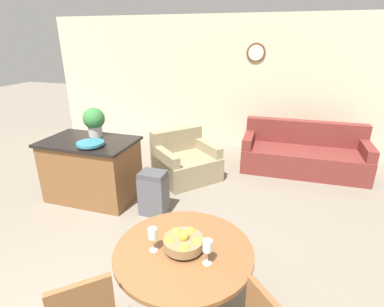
{
  "coord_description": "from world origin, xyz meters",
  "views": [
    {
      "loc": [
        1.27,
        -1.05,
        2.28
      ],
      "look_at": [
        0.26,
        2.17,
        0.95
      ],
      "focal_mm": 28.0,
      "sensor_mm": 36.0,
      "label": 1
    }
  ],
  "objects_px": {
    "wine_glass_left": "(153,234)",
    "armchair": "(185,162)",
    "fruit_bowl": "(184,241)",
    "wine_glass_right": "(207,247)",
    "dining_table": "(184,267)",
    "potted_plant": "(94,120)",
    "kitchen_island": "(92,169)",
    "trash_bin": "(154,193)",
    "couch": "(303,155)",
    "teal_bowl": "(90,144)"
  },
  "relations": [
    {
      "from": "wine_glass_left",
      "to": "armchair",
      "type": "relative_size",
      "value": 0.15
    },
    {
      "from": "fruit_bowl",
      "to": "wine_glass_right",
      "type": "height_order",
      "value": "wine_glass_right"
    },
    {
      "from": "dining_table",
      "to": "armchair",
      "type": "xyz_separation_m",
      "value": [
        -0.9,
        2.7,
        -0.31
      ]
    },
    {
      "from": "wine_glass_left",
      "to": "wine_glass_right",
      "type": "relative_size",
      "value": 1.0
    },
    {
      "from": "potted_plant",
      "to": "kitchen_island",
      "type": "bearing_deg",
      "value": -85.2
    },
    {
      "from": "dining_table",
      "to": "potted_plant",
      "type": "bearing_deg",
      "value": 137.39
    },
    {
      "from": "wine_glass_left",
      "to": "trash_bin",
      "type": "relative_size",
      "value": 0.32
    },
    {
      "from": "dining_table",
      "to": "couch",
      "type": "distance_m",
      "value": 3.76
    },
    {
      "from": "dining_table",
      "to": "fruit_bowl",
      "type": "distance_m",
      "value": 0.24
    },
    {
      "from": "fruit_bowl",
      "to": "potted_plant",
      "type": "xyz_separation_m",
      "value": [
        -2.01,
        1.84,
        0.31
      ]
    },
    {
      "from": "teal_bowl",
      "to": "dining_table",
      "type": "bearing_deg",
      "value": -38.35
    },
    {
      "from": "couch",
      "to": "armchair",
      "type": "height_order",
      "value": "couch"
    },
    {
      "from": "teal_bowl",
      "to": "armchair",
      "type": "height_order",
      "value": "teal_bowl"
    },
    {
      "from": "dining_table",
      "to": "wine_glass_right",
      "type": "distance_m",
      "value": 0.39
    },
    {
      "from": "fruit_bowl",
      "to": "kitchen_island",
      "type": "relative_size",
      "value": 0.24
    },
    {
      "from": "trash_bin",
      "to": "armchair",
      "type": "relative_size",
      "value": 0.48
    },
    {
      "from": "teal_bowl",
      "to": "couch",
      "type": "height_order",
      "value": "teal_bowl"
    },
    {
      "from": "fruit_bowl",
      "to": "teal_bowl",
      "type": "height_order",
      "value": "teal_bowl"
    },
    {
      "from": "teal_bowl",
      "to": "armchair",
      "type": "bearing_deg",
      "value": 54.58
    },
    {
      "from": "wine_glass_right",
      "to": "wine_glass_left",
      "type": "bearing_deg",
      "value": 178.15
    },
    {
      "from": "teal_bowl",
      "to": "potted_plant",
      "type": "height_order",
      "value": "potted_plant"
    },
    {
      "from": "fruit_bowl",
      "to": "wine_glass_right",
      "type": "relative_size",
      "value": 1.56
    },
    {
      "from": "potted_plant",
      "to": "armchair",
      "type": "bearing_deg",
      "value": 37.62
    },
    {
      "from": "wine_glass_left",
      "to": "armchair",
      "type": "xyz_separation_m",
      "value": [
        -0.69,
        2.77,
        -0.63
      ]
    },
    {
      "from": "kitchen_island",
      "to": "trash_bin",
      "type": "height_order",
      "value": "kitchen_island"
    },
    {
      "from": "fruit_bowl",
      "to": "trash_bin",
      "type": "xyz_separation_m",
      "value": [
        -0.94,
        1.49,
        -0.52
      ]
    },
    {
      "from": "teal_bowl",
      "to": "trash_bin",
      "type": "distance_m",
      "value": 1.07
    },
    {
      "from": "fruit_bowl",
      "to": "teal_bowl",
      "type": "bearing_deg",
      "value": 141.66
    },
    {
      "from": "wine_glass_right",
      "to": "trash_bin",
      "type": "bearing_deg",
      "value": 126.14
    },
    {
      "from": "trash_bin",
      "to": "armchair",
      "type": "height_order",
      "value": "armchair"
    },
    {
      "from": "wine_glass_left",
      "to": "couch",
      "type": "bearing_deg",
      "value": 71.29
    },
    {
      "from": "potted_plant",
      "to": "armchair",
      "type": "relative_size",
      "value": 0.33
    },
    {
      "from": "dining_table",
      "to": "kitchen_island",
      "type": "height_order",
      "value": "kitchen_island"
    },
    {
      "from": "potted_plant",
      "to": "couch",
      "type": "height_order",
      "value": "potted_plant"
    },
    {
      "from": "trash_bin",
      "to": "potted_plant",
      "type": "bearing_deg",
      "value": 161.38
    },
    {
      "from": "dining_table",
      "to": "kitchen_island",
      "type": "bearing_deg",
      "value": 140.69
    },
    {
      "from": "kitchen_island",
      "to": "potted_plant",
      "type": "relative_size",
      "value": 3.11
    },
    {
      "from": "couch",
      "to": "kitchen_island",
      "type": "bearing_deg",
      "value": -147.87
    },
    {
      "from": "dining_table",
      "to": "armchair",
      "type": "relative_size",
      "value": 0.83
    },
    {
      "from": "trash_bin",
      "to": "couch",
      "type": "height_order",
      "value": "couch"
    },
    {
      "from": "wine_glass_right",
      "to": "teal_bowl",
      "type": "distance_m",
      "value": 2.52
    },
    {
      "from": "kitchen_island",
      "to": "fruit_bowl",
      "type": "bearing_deg",
      "value": -39.3
    },
    {
      "from": "dining_table",
      "to": "fruit_bowl",
      "type": "bearing_deg",
      "value": 122.82
    },
    {
      "from": "kitchen_island",
      "to": "teal_bowl",
      "type": "bearing_deg",
      "value": -47.53
    },
    {
      "from": "wine_glass_right",
      "to": "couch",
      "type": "relative_size",
      "value": 0.09
    },
    {
      "from": "fruit_bowl",
      "to": "wine_glass_left",
      "type": "relative_size",
      "value": 1.56
    },
    {
      "from": "wine_glass_right",
      "to": "armchair",
      "type": "relative_size",
      "value": 0.15
    },
    {
      "from": "kitchen_island",
      "to": "couch",
      "type": "xyz_separation_m",
      "value": [
        3.02,
        1.97,
        -0.16
      ]
    },
    {
      "from": "wine_glass_left",
      "to": "kitchen_island",
      "type": "height_order",
      "value": "wine_glass_left"
    },
    {
      "from": "potted_plant",
      "to": "trash_bin",
      "type": "bearing_deg",
      "value": -18.62
    }
  ]
}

